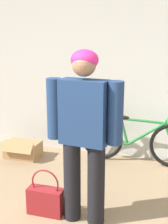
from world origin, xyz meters
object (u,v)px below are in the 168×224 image
object	(u,v)px
bicycle	(136,141)
handbag	(46,200)
cardboard_box	(23,149)
person	(84,129)

from	to	relation	value
bicycle	handbag	distance (m)	1.66
handbag	cardboard_box	size ratio (longest dim) A/B	0.98
handbag	cardboard_box	bearing A→B (deg)	126.20
bicycle	cardboard_box	bearing A→B (deg)	-169.78
handbag	bicycle	bearing A→B (deg)	65.93
bicycle	cardboard_box	distance (m)	1.61
handbag	person	bearing A→B (deg)	2.02
cardboard_box	handbag	bearing A→B (deg)	-53.80
person	cardboard_box	distance (m)	1.96
bicycle	handbag	bearing A→B (deg)	-113.67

